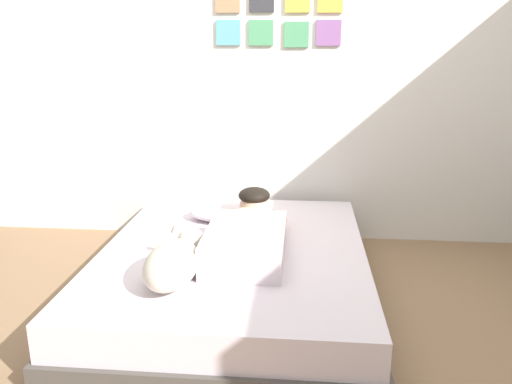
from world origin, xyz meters
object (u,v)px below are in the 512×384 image
Objects in this scene: dog at (174,261)px; cell_phone at (254,248)px; pillow at (228,212)px; person_lying at (248,232)px; bed at (235,273)px; coffee_cup at (272,218)px.

dog is 4.11× the size of cell_phone.
pillow is 0.54m from person_lying.
bed is 3.81× the size of pillow.
pillow is at bearing 114.75° from cell_phone.
dog is at bearing -128.55° from cell_phone.
coffee_cup reaches higher than bed.
coffee_cup is at bearing -6.71° from pillow.
bed is at bearing -77.11° from pillow.
pillow reaches higher than coffee_cup.
cell_phone is at bearing -99.83° from coffee_cup.
person_lying is 0.11m from cell_phone.
dog is (-0.32, -0.43, -0.00)m from person_lying.
pillow is at bearing 173.29° from coffee_cup.
coffee_cup is (0.20, 0.43, 0.21)m from bed.
pillow is 0.57× the size of person_lying.
dog is (-0.24, -0.47, 0.27)m from bed.
dog is at bearing -126.74° from person_lying.
dog reaches higher than bed.
person_lying is 6.57× the size of cell_phone.
bed is at bearing 156.18° from person_lying.
bed is 2.15× the size of person_lying.
pillow is 0.54m from cell_phone.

